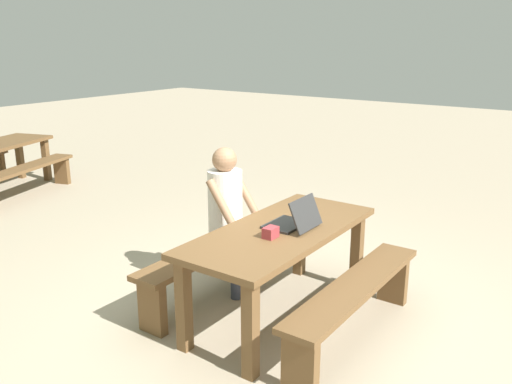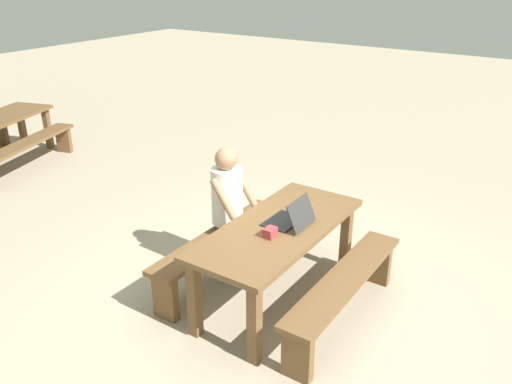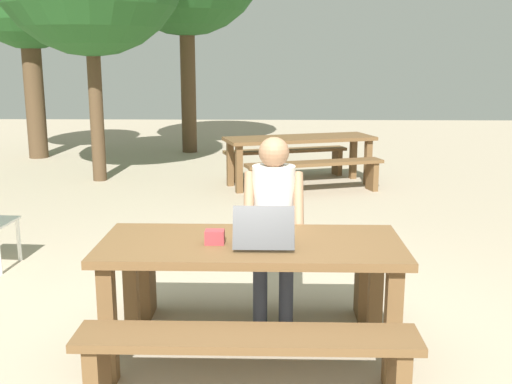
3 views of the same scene
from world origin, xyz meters
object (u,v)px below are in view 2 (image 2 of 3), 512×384
object	(u,v)px
laptop	(290,218)
small_pouch	(270,232)
person_seated	(230,202)
picnic_table_front	(278,237)

from	to	relation	value
laptop	small_pouch	bearing A→B (deg)	-5.00
laptop	person_seated	xyz separation A→B (m)	(0.06, 0.70, -0.05)
laptop	person_seated	distance (m)	0.70
laptop	small_pouch	size ratio (longest dim) A/B	3.16
small_pouch	person_seated	world-z (taller)	person_seated
person_seated	laptop	bearing A→B (deg)	-94.86
picnic_table_front	laptop	distance (m)	0.21
laptop	small_pouch	distance (m)	0.29
small_pouch	person_seated	size ratio (longest dim) A/B	0.09
picnic_table_front	laptop	xyz separation A→B (m)	(0.08, -0.08, 0.18)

